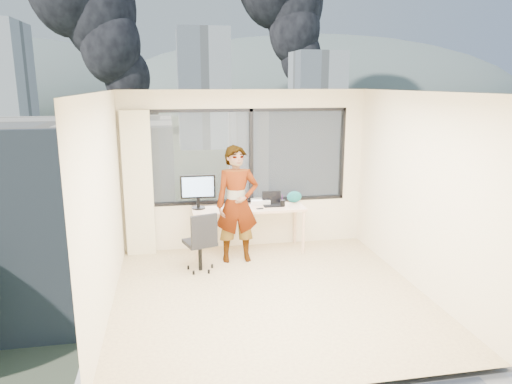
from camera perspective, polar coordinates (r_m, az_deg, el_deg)
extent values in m
cube|color=beige|center=(6.32, 1.68, -12.26)|extent=(4.00, 4.00, 0.01)
cube|color=white|center=(5.71, 1.85, 12.01)|extent=(4.00, 4.00, 0.01)
cube|color=beige|center=(4.04, 7.78, -7.46)|extent=(4.00, 0.01, 2.60)
cube|color=beige|center=(5.81, -17.90, -1.57)|extent=(0.01, 4.00, 2.60)
cube|color=beige|center=(6.59, 19.01, 0.04)|extent=(0.01, 4.00, 2.60)
cube|color=beige|center=(7.64, -14.02, 0.94)|extent=(0.45, 0.14, 2.30)
cube|color=beige|center=(7.71, -0.89, -4.52)|extent=(1.80, 0.60, 0.75)
imported|color=#2D2D33|center=(7.19, -2.30, -1.49)|extent=(0.66, 0.44, 1.80)
cube|color=white|center=(7.80, 0.53, -1.15)|extent=(0.33, 0.29, 0.07)
cube|color=black|center=(7.49, 0.49, -2.00)|extent=(0.11, 0.06, 0.01)
cylinder|color=black|center=(7.65, 3.24, -1.36)|extent=(0.09, 0.09, 0.10)
ellipsoid|color=#0C4C4A|center=(7.90, 4.64, -0.58)|extent=(0.25, 0.13, 0.19)
cube|color=#515B3D|center=(126.70, -9.81, 5.35)|extent=(400.00, 400.00, 0.04)
cube|color=beige|center=(37.70, -21.98, -2.78)|extent=(16.00, 12.00, 14.00)
cube|color=white|center=(46.37, 6.34, 2.22)|extent=(14.00, 13.00, 16.00)
cube|color=silver|center=(125.93, -6.36, 12.27)|extent=(13.00, 13.00, 30.00)
cube|color=silver|center=(152.79, 7.35, 11.63)|extent=(15.00, 15.00, 26.00)
ellipsoid|color=slate|center=(341.36, 6.96, 10.22)|extent=(300.00, 220.00, 96.00)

